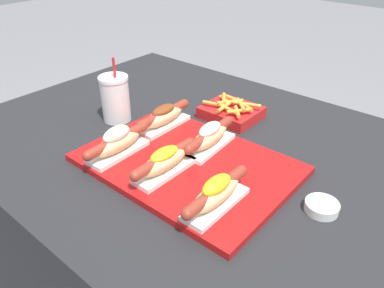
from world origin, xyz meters
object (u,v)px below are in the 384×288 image
Objects in this scene: hot_dog_0 at (117,142)px; fries_basket at (231,111)px; serving_tray at (187,164)px; hot_dog_3 at (164,117)px; hot_dog_1 at (165,161)px; drink_cup at (115,98)px; sauce_bowl at (322,206)px; hot_dog_4 at (210,137)px; hot_dog_2 at (216,193)px.

fries_basket is at bearing 77.69° from hot_dog_0.
hot_dog_3 reaches higher than serving_tray.
drink_cup reaches higher than hot_dog_1.
drink_cup is at bearing -179.65° from sauce_bowl.
hot_dog_4 is at bearing -2.26° from hot_dog_3.
hot_dog_3 is at bearing 176.34° from sauce_bowl.
drink_cup reaches higher than hot_dog_2.
hot_dog_3 is at bearing 134.32° from hot_dog_1.
hot_dog_4 is (0.17, -0.01, 0.00)m from hot_dog_3.
fries_basket is (0.08, 0.39, -0.03)m from hot_dog_0.
fries_basket is at bearing 103.48° from serving_tray.
hot_dog_4 reaches higher than sauce_bowl.
hot_dog_3 is at bearing -115.45° from fries_basket.
drink_cup is at bearing 163.39° from hot_dog_2.
hot_dog_2 is at bearing -16.61° from drink_cup.
sauce_bowl is at bearing 41.63° from hot_dog_2.
hot_dog_0 is 0.24m from hot_dog_4.
hot_dog_1 is 0.36m from drink_cup.
hot_dog_3 is at bearing 93.92° from hot_dog_0.
serving_tray is at bearing 30.26° from hot_dog_0.
hot_dog_1 is 1.00× the size of hot_dog_2.
fries_basket is at bearing 109.87° from hot_dog_4.
hot_dog_2 reaches higher than hot_dog_1.
hot_dog_2 is (0.32, -0.00, -0.00)m from hot_dog_0.
fries_basket is (-0.40, 0.24, 0.01)m from sauce_bowl.
hot_dog_3 reaches higher than sauce_bowl.
fries_basket is at bearing 120.80° from hot_dog_2.
fries_basket reaches higher than sauce_bowl.
sauce_bowl is 0.67m from drink_cup.
sauce_bowl is at bearing -3.66° from hot_dog_3.
hot_dog_0 is 0.32m from hot_dog_2.
hot_dog_3 reaches higher than hot_dog_1.
serving_tray is at bearing -93.41° from hot_dog_4.
hot_dog_0 is 1.00× the size of hot_dog_2.
hot_dog_2 is at bearing -48.81° from hot_dog_4.
hot_dog_2 is at bearing -0.17° from hot_dog_0.
drink_cup is at bearing 140.87° from hot_dog_0.
hot_dog_3 is 0.23m from fries_basket.
drink_cup is (-0.34, -0.03, 0.02)m from hot_dog_4.
hot_dog_0 reaches higher than hot_dog_3.
drink_cup reaches higher than fries_basket.
sauce_bowl is at bearing 10.34° from serving_tray.
sauce_bowl is (0.34, 0.13, -0.04)m from hot_dog_1.
hot_dog_1 is 1.00× the size of hot_dog_4.
hot_dog_1 is at bearing 6.85° from hot_dog_0.
hot_dog_1 is 0.17m from hot_dog_2.
hot_dog_3 is (-0.17, 0.09, 0.04)m from serving_tray.
serving_tray is 0.20m from hot_dog_3.
hot_dog_2 is 1.25× the size of fries_basket.
hot_dog_0 is 0.40m from fries_basket.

